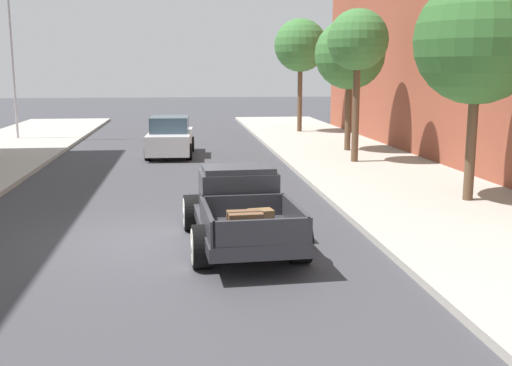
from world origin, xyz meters
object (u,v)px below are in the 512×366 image
flagpole (15,24)px  street_tree_farthest (300,46)px  street_tree_second (358,41)px  hotrod_truck_gunmetal (239,206)px  street_tree_nearest (478,41)px  street_tree_third (350,55)px  car_background_white (170,138)px

flagpole → street_tree_farthest: 14.74m
street_tree_second → street_tree_farthest: street_tree_farthest is taller
hotrod_truck_gunmetal → street_tree_nearest: size_ratio=0.87×
flagpole → street_tree_second: (14.47, -9.84, -1.21)m
hotrod_truck_gunmetal → street_tree_farthest: 22.46m
hotrod_truck_gunmetal → street_tree_second: size_ratio=0.90×
street_tree_nearest → street_tree_farthest: bearing=92.8°
hotrod_truck_gunmetal → flagpole: 22.26m
hotrod_truck_gunmetal → street_tree_second: 11.77m
flagpole → street_tree_third: bearing=-23.6°
hotrod_truck_gunmetal → car_background_white: bearing=97.0°
car_background_white → street_tree_farthest: street_tree_farthest is taller
street_tree_nearest → street_tree_third: street_tree_nearest is taller
street_tree_farthest → flagpole: bearing=-173.1°
flagpole → street_tree_farthest: bearing=6.9°
street_tree_nearest → street_tree_second: (-1.05, 7.08, 0.32)m
street_tree_nearest → street_tree_farthest: size_ratio=0.92×
street_tree_farthest → street_tree_second: bearing=-90.7°
hotrod_truck_gunmetal → street_tree_third: 14.74m
street_tree_nearest → car_background_white: bearing=127.1°
car_background_white → street_tree_third: size_ratio=0.79×
hotrod_truck_gunmetal → car_background_white: 13.37m
street_tree_nearest → street_tree_third: (-0.43, 10.35, -0.07)m
car_background_white → flagpole: 11.08m
street_tree_farthest → street_tree_nearest: bearing=-87.2°
car_background_white → street_tree_third: (7.53, -0.21, 3.41)m
car_background_white → street_tree_nearest: 13.67m
car_background_white → flagpole: bearing=139.9°
street_tree_second → street_tree_third: size_ratio=1.01×
street_tree_nearest → street_tree_third: 10.36m
street_tree_nearest → street_tree_second: bearing=98.5°
street_tree_nearest → street_tree_farthest: street_tree_farthest is taller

